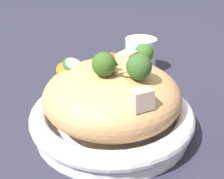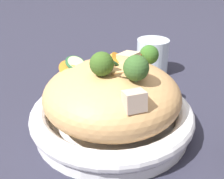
{
  "view_description": "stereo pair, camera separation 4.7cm",
  "coord_description": "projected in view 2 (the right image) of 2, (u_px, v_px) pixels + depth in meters",
  "views": [
    {
      "loc": [
        0.07,
        0.41,
        0.29
      ],
      "look_at": [
        0.0,
        0.0,
        0.08
      ],
      "focal_mm": 46.37,
      "sensor_mm": 36.0,
      "label": 1
    },
    {
      "loc": [
        0.03,
        0.42,
        0.29
      ],
      "look_at": [
        0.0,
        0.0,
        0.08
      ],
      "focal_mm": 46.37,
      "sensor_mm": 36.0,
      "label": 2
    }
  ],
  "objects": [
    {
      "name": "ground_plane",
      "position": [
        112.0,
        129.0,
        0.5
      ],
      "size": [
        3.0,
        3.0,
        0.0
      ],
      "primitive_type": "plane",
      "color": "#292938"
    },
    {
      "name": "serving_bowl",
      "position": [
        112.0,
        117.0,
        0.49
      ],
      "size": [
        0.28,
        0.28,
        0.05
      ],
      "color": "white",
      "rests_on": "ground_plane"
    },
    {
      "name": "noodle_heap",
      "position": [
        112.0,
        95.0,
        0.47
      ],
      "size": [
        0.23,
        0.23,
        0.12
      ],
      "color": "tan",
      "rests_on": "serving_bowl"
    },
    {
      "name": "broccoli_florets",
      "position": [
        130.0,
        63.0,
        0.45
      ],
      "size": [
        0.14,
        0.15,
        0.07
      ],
      "color": "#9FC177",
      "rests_on": "serving_bowl"
    },
    {
      "name": "carrot_coins",
      "position": [
        109.0,
        63.0,
        0.48
      ],
      "size": [
        0.15,
        0.07,
        0.04
      ],
      "color": "orange",
      "rests_on": "serving_bowl"
    },
    {
      "name": "zucchini_slices",
      "position": [
        93.0,
        63.0,
        0.47
      ],
      "size": [
        0.1,
        0.08,
        0.04
      ],
      "color": "beige",
      "rests_on": "serving_bowl"
    },
    {
      "name": "chicken_chunks",
      "position": [
        131.0,
        78.0,
        0.43
      ],
      "size": [
        0.04,
        0.14,
        0.04
      ],
      "color": "#D2B58B",
      "rests_on": "serving_bowl"
    },
    {
      "name": "drinking_glass",
      "position": [
        152.0,
        56.0,
        0.71
      ],
      "size": [
        0.08,
        0.08,
        0.08
      ],
      "color": "silver",
      "rests_on": "ground_plane"
    }
  ]
}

